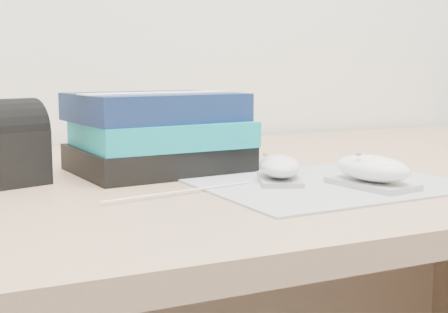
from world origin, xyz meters
name	(u,v)px	position (x,y,z in m)	size (l,w,h in m)	color
desk	(217,305)	(0.00, 1.64, 0.50)	(1.60, 0.80, 0.73)	#A97D5E
mousepad	(329,184)	(0.06, 1.42, 0.73)	(0.32, 0.25, 0.00)	gray
mouse_rear	(280,169)	(0.00, 1.45, 0.75)	(0.09, 0.11, 0.04)	#949497
mouse_front	(372,171)	(0.09, 1.37, 0.75)	(0.08, 0.12, 0.05)	#A2A3A5
usb_cable	(181,191)	(-0.14, 1.44, 0.73)	(0.00, 0.00, 0.21)	white
book_stack	(158,133)	(-0.11, 1.61, 0.79)	(0.25, 0.21, 0.12)	black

